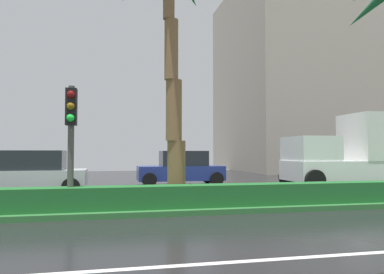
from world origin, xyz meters
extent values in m
cylinder|color=brown|center=(7.42, 7.72, 1.07)|extent=(0.55, 0.55, 1.85)
cylinder|color=brown|center=(7.33, 7.68, 2.92)|extent=(0.49, 0.49, 1.85)
cylinder|color=brown|center=(7.24, 7.65, 4.77)|extent=(0.42, 0.42, 1.85)
cone|color=#1C5B36|center=(15.11, 8.61, 7.23)|extent=(1.49, 2.21, 1.63)
cylinder|color=#4C4C47|center=(4.45, 6.69, 1.77)|extent=(0.16, 0.16, 3.23)
cube|color=black|center=(4.45, 6.69, 2.83)|extent=(0.28, 0.32, 0.96)
sphere|color=maroon|center=(4.45, 6.52, 3.13)|extent=(0.20, 0.20, 0.20)
sphere|color=#7F600F|center=(4.45, 6.52, 2.83)|extent=(0.20, 0.20, 0.20)
sphere|color=#1EEA3F|center=(4.45, 6.52, 2.53)|extent=(0.20, 0.20, 0.20)
cube|color=silver|center=(2.35, 12.16, 0.60)|extent=(4.30, 1.76, 0.72)
cube|color=#1E2328|center=(2.50, 12.16, 1.34)|extent=(2.30, 1.58, 0.76)
cylinder|color=black|center=(4.00, 11.26, 0.34)|extent=(0.68, 0.22, 0.68)
cylinder|color=black|center=(4.00, 13.06, 0.34)|extent=(0.68, 0.22, 0.68)
cube|color=navy|center=(8.90, 15.09, 0.60)|extent=(4.30, 1.76, 0.72)
cube|color=#1E2328|center=(9.05, 15.09, 1.34)|extent=(2.30, 1.58, 0.76)
cylinder|color=black|center=(7.25, 14.19, 0.34)|extent=(0.68, 0.22, 0.68)
cylinder|color=black|center=(7.25, 15.99, 0.34)|extent=(0.68, 0.22, 0.68)
cylinder|color=black|center=(10.55, 14.19, 0.34)|extent=(0.68, 0.22, 0.68)
cylinder|color=black|center=(10.55, 15.99, 0.34)|extent=(0.68, 0.22, 0.68)
cube|color=white|center=(16.54, 11.92, 0.81)|extent=(6.40, 2.30, 0.90)
cube|color=white|center=(14.34, 11.92, 1.81)|extent=(1.90, 2.21, 1.10)
cube|color=silver|center=(17.59, 11.92, 2.36)|extent=(2.30, 2.35, 2.20)
cylinder|color=black|center=(13.84, 10.75, 0.46)|extent=(0.92, 0.30, 0.92)
cylinder|color=black|center=(13.84, 13.09, 0.46)|extent=(0.92, 0.30, 0.92)
cube|color=#A89E8E|center=(27.46, 28.94, 8.61)|extent=(21.92, 14.39, 17.21)
camera|label=1|loc=(5.50, -3.33, 1.65)|focal=34.48mm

